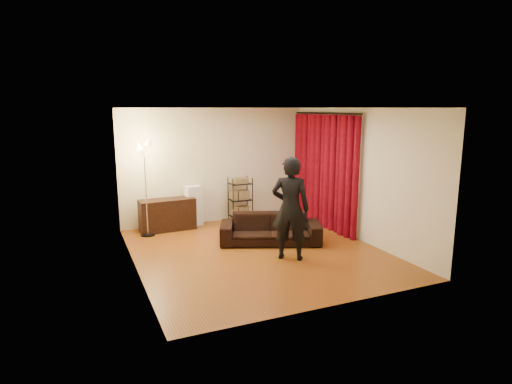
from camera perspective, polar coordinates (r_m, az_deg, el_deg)
name	(u,v)px	position (r m, az deg, el deg)	size (l,w,h in m)	color
floor	(257,252)	(8.24, 0.19, -7.95)	(5.00, 5.00, 0.00)	#8D4E10
ceiling	(258,108)	(7.79, 0.21, 11.17)	(5.00, 5.00, 0.00)	white
wall_back	(215,166)	(10.22, -5.43, 3.53)	(5.00, 5.00, 0.00)	beige
wall_front	(333,212)	(5.75, 10.24, -2.59)	(5.00, 5.00, 0.00)	beige
wall_left	(132,191)	(7.31, -16.18, 0.09)	(5.00, 5.00, 0.00)	beige
wall_right	(358,175)	(9.03, 13.41, 2.27)	(5.00, 5.00, 0.00)	beige
curtain_rod	(326,113)	(9.80, 9.28, 10.33)	(0.04, 0.04, 2.65)	black
curtain	(323,171)	(9.89, 8.94, 2.75)	(0.22, 2.65, 2.55)	maroon
sofa	(270,229)	(8.68, 1.93, -4.92)	(2.01, 0.79, 0.59)	black
person	(290,208)	(7.65, 4.60, -2.20)	(0.68, 0.45, 1.87)	black
media_cabinet	(167,215)	(9.76, -11.73, -2.98)	(1.21, 0.46, 0.71)	black
storage_boxes	(193,206)	(10.02, -8.37, -1.81)	(0.38, 0.30, 0.94)	silver
wire_shelf	(240,200)	(10.21, -2.11, -1.05)	(0.49, 0.34, 1.08)	black
floor_lamp	(146,189)	(9.30, -14.49, 0.36)	(0.36, 0.36, 2.03)	silver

